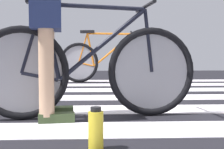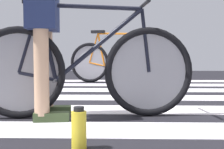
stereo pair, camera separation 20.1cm
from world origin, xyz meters
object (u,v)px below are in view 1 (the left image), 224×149
Objects in this scene: bicycle_2_of_2 at (107,61)px; water_bottle at (96,129)px; cyclist_1_of_2 at (47,38)px; bicycle_1_of_2 at (88,69)px.

bicycle_2_of_2 reaches higher than water_bottle.
cyclist_1_of_2 is 3.10m from bicycle_2_of_2.
bicycle_1_of_2 is 7.69× the size of water_bottle.
cyclist_1_of_2 is at bearing -88.63° from bicycle_2_of_2.
bicycle_1_of_2 is 0.87m from water_bottle.
bicycle_1_of_2 is 1.01× the size of bicycle_2_of_2.
bicycle_1_of_2 is 0.39m from cyclist_1_of_2.
bicycle_2_of_2 is (0.53, 3.04, -0.24)m from cyclist_1_of_2.
cyclist_1_of_2 reaches higher than bicycle_1_of_2.
bicycle_1_of_2 is 1.80× the size of cyclist_1_of_2.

